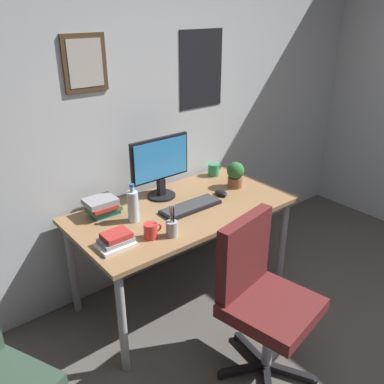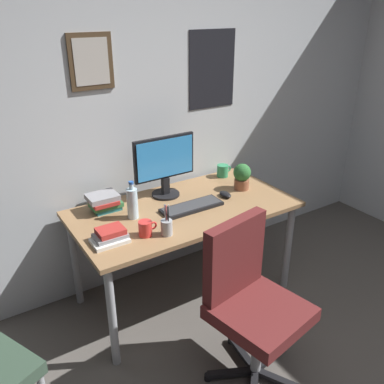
{
  "view_description": "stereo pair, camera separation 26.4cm",
  "coord_description": "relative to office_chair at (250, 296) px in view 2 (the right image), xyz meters",
  "views": [
    {
      "loc": [
        -1.66,
        -0.29,
        1.98
      ],
      "look_at": [
        -0.16,
        1.58,
        0.88
      ],
      "focal_mm": 38.44,
      "sensor_mm": 36.0,
      "label": 1
    },
    {
      "loc": [
        -1.45,
        -0.45,
        1.98
      ],
      "look_at": [
        -0.16,
        1.58,
        0.88
      ],
      "focal_mm": 38.44,
      "sensor_mm": 36.0,
      "label": 2
    }
  ],
  "objects": [
    {
      "name": "office_chair",
      "position": [
        0.0,
        0.0,
        0.0
      ],
      "size": [
        0.57,
        0.57,
        0.95
      ],
      "color": "#591E1E",
      "rests_on": "ground_plane"
    },
    {
      "name": "water_bottle",
      "position": [
        -0.3,
        0.83,
        0.31
      ],
      "size": [
        0.07,
        0.07,
        0.25
      ],
      "color": "silver",
      "rests_on": "desk"
    },
    {
      "name": "monitor",
      "position": [
        0.05,
        1.01,
        0.44
      ],
      "size": [
        0.46,
        0.2,
        0.43
      ],
      "color": "black",
      "rests_on": "desk"
    },
    {
      "name": "desk",
      "position": [
        0.06,
        0.78,
        0.13
      ],
      "size": [
        1.5,
        0.79,
        0.73
      ],
      "color": "#936D47",
      "rests_on": "ground_plane"
    },
    {
      "name": "book_stack_right",
      "position": [
        -0.53,
        0.63,
        0.24
      ],
      "size": [
        0.21,
        0.15,
        0.08
      ],
      "color": "silver",
      "rests_on": "desk"
    },
    {
      "name": "coffee_mug_near",
      "position": [
        -0.33,
        0.58,
        0.25
      ],
      "size": [
        0.12,
        0.08,
        0.09
      ],
      "color": "red",
      "rests_on": "desk"
    },
    {
      "name": "book_stack_left",
      "position": [
        -0.41,
        1.02,
        0.26
      ],
      "size": [
        0.22,
        0.17,
        0.11
      ],
      "color": "#26727A",
      "rests_on": "desk"
    },
    {
      "name": "pen_cup",
      "position": [
        -0.22,
        0.52,
        0.25
      ],
      "size": [
        0.07,
        0.07,
        0.2
      ],
      "color": "#9EA0A5",
      "rests_on": "desk"
    },
    {
      "name": "keyboard",
      "position": [
        0.09,
        0.73,
        0.21
      ],
      "size": [
        0.43,
        0.15,
        0.03
      ],
      "color": "black",
      "rests_on": "desk"
    },
    {
      "name": "coffee_mug_far",
      "position": [
        0.6,
        1.08,
        0.25
      ],
      "size": [
        0.13,
        0.09,
        0.1
      ],
      "color": "#2D8C59",
      "rests_on": "desk"
    },
    {
      "name": "potted_plant",
      "position": [
        0.58,
        0.81,
        0.3
      ],
      "size": [
        0.13,
        0.13,
        0.2
      ],
      "color": "brown",
      "rests_on": "desk"
    },
    {
      "name": "computer_mouse",
      "position": [
        0.39,
        0.76,
        0.22
      ],
      "size": [
        0.06,
        0.11,
        0.04
      ],
      "color": "black",
      "rests_on": "desk"
    },
    {
      "name": "wall_back",
      "position": [
        0.22,
        1.25,
        0.77
      ],
      "size": [
        4.4,
        0.1,
        2.6
      ],
      "color": "silver",
      "rests_on": "ground_plane"
    }
  ]
}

